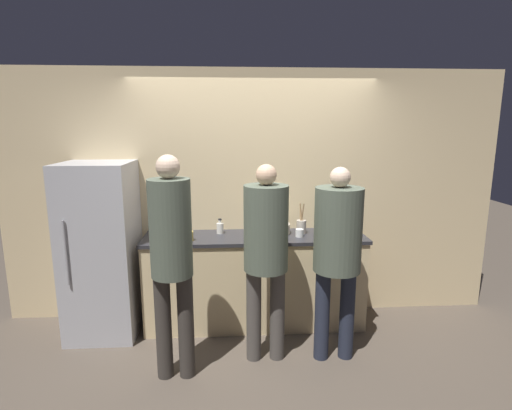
{
  "coord_description": "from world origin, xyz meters",
  "views": [
    {
      "loc": [
        -0.24,
        -3.54,
        2.03
      ],
      "look_at": [
        0.0,
        0.13,
        1.3
      ],
      "focal_mm": 28.0,
      "sensor_mm": 36.0,
      "label": 1
    }
  ],
  "objects_px": {
    "person_left": "(172,251)",
    "person_center": "(266,245)",
    "fruit_bowl": "(272,228)",
    "bottle_clear": "(220,228)",
    "utensil_crock": "(301,226)",
    "potted_plant": "(336,220)",
    "cup_white": "(299,233)",
    "person_right": "(337,244)",
    "cup_yellow": "(189,236)",
    "refrigerator": "(102,250)"
  },
  "relations": [
    {
      "from": "fruit_bowl",
      "to": "bottle_clear",
      "type": "relative_size",
      "value": 2.31
    },
    {
      "from": "person_center",
      "to": "person_right",
      "type": "height_order",
      "value": "person_center"
    },
    {
      "from": "fruit_bowl",
      "to": "potted_plant",
      "type": "bearing_deg",
      "value": -2.12
    },
    {
      "from": "person_left",
      "to": "person_center",
      "type": "xyz_separation_m",
      "value": [
        0.76,
        0.21,
        -0.03
      ]
    },
    {
      "from": "utensil_crock",
      "to": "cup_white",
      "type": "height_order",
      "value": "utensil_crock"
    },
    {
      "from": "cup_yellow",
      "to": "cup_white",
      "type": "bearing_deg",
      "value": 3.87
    },
    {
      "from": "person_left",
      "to": "fruit_bowl",
      "type": "distance_m",
      "value": 1.28
    },
    {
      "from": "person_left",
      "to": "refrigerator",
      "type": "bearing_deg",
      "value": 134.99
    },
    {
      "from": "person_right",
      "to": "bottle_clear",
      "type": "relative_size",
      "value": 11.1
    },
    {
      "from": "fruit_bowl",
      "to": "potted_plant",
      "type": "relative_size",
      "value": 1.43
    },
    {
      "from": "refrigerator",
      "to": "person_center",
      "type": "height_order",
      "value": "person_center"
    },
    {
      "from": "bottle_clear",
      "to": "person_right",
      "type": "bearing_deg",
      "value": -37.7
    },
    {
      "from": "refrigerator",
      "to": "cup_white",
      "type": "bearing_deg",
      "value": -0.26
    },
    {
      "from": "cup_yellow",
      "to": "potted_plant",
      "type": "bearing_deg",
      "value": 7.37
    },
    {
      "from": "utensil_crock",
      "to": "cup_white",
      "type": "relative_size",
      "value": 3.96
    },
    {
      "from": "person_right",
      "to": "bottle_clear",
      "type": "xyz_separation_m",
      "value": [
        -1.01,
        0.78,
        -0.04
      ]
    },
    {
      "from": "person_right",
      "to": "cup_yellow",
      "type": "relative_size",
      "value": 18.19
    },
    {
      "from": "person_right",
      "to": "cup_yellow",
      "type": "bearing_deg",
      "value": 157.91
    },
    {
      "from": "utensil_crock",
      "to": "bottle_clear",
      "type": "bearing_deg",
      "value": 176.13
    },
    {
      "from": "refrigerator",
      "to": "person_center",
      "type": "relative_size",
      "value": 0.98
    },
    {
      "from": "person_center",
      "to": "potted_plant",
      "type": "relative_size",
      "value": 6.94
    },
    {
      "from": "person_center",
      "to": "refrigerator",
      "type": "bearing_deg",
      "value": 159.32
    },
    {
      "from": "person_right",
      "to": "refrigerator",
      "type": "bearing_deg",
      "value": 164.15
    },
    {
      "from": "utensil_crock",
      "to": "cup_yellow",
      "type": "height_order",
      "value": "utensil_crock"
    },
    {
      "from": "refrigerator",
      "to": "person_right",
      "type": "height_order",
      "value": "person_right"
    },
    {
      "from": "person_center",
      "to": "utensil_crock",
      "type": "distance_m",
      "value": 0.82
    },
    {
      "from": "refrigerator",
      "to": "potted_plant",
      "type": "bearing_deg",
      "value": 2.68
    },
    {
      "from": "refrigerator",
      "to": "person_right",
      "type": "distance_m",
      "value": 2.25
    },
    {
      "from": "person_right",
      "to": "fruit_bowl",
      "type": "xyz_separation_m",
      "value": [
        -0.47,
        0.74,
        -0.05
      ]
    },
    {
      "from": "refrigerator",
      "to": "potted_plant",
      "type": "xyz_separation_m",
      "value": [
        2.33,
        0.11,
        0.23
      ]
    },
    {
      "from": "refrigerator",
      "to": "bottle_clear",
      "type": "relative_size",
      "value": 11.05
    },
    {
      "from": "fruit_bowl",
      "to": "person_right",
      "type": "bearing_deg",
      "value": -57.54
    },
    {
      "from": "refrigerator",
      "to": "cup_yellow",
      "type": "relative_size",
      "value": 18.12
    },
    {
      "from": "utensil_crock",
      "to": "potted_plant",
      "type": "bearing_deg",
      "value": -0.61
    },
    {
      "from": "utensil_crock",
      "to": "bottle_clear",
      "type": "relative_size",
      "value": 2.05
    },
    {
      "from": "bottle_clear",
      "to": "person_center",
      "type": "bearing_deg",
      "value": -61.76
    },
    {
      "from": "person_left",
      "to": "utensil_crock",
      "type": "distance_m",
      "value": 1.49
    },
    {
      "from": "person_center",
      "to": "person_left",
      "type": "bearing_deg",
      "value": -164.62
    },
    {
      "from": "utensil_crock",
      "to": "bottle_clear",
      "type": "height_order",
      "value": "utensil_crock"
    },
    {
      "from": "utensil_crock",
      "to": "person_right",
      "type": "bearing_deg",
      "value": -76.03
    },
    {
      "from": "person_right",
      "to": "cup_white",
      "type": "height_order",
      "value": "person_right"
    },
    {
      "from": "person_right",
      "to": "cup_white",
      "type": "bearing_deg",
      "value": 109.99
    },
    {
      "from": "bottle_clear",
      "to": "potted_plant",
      "type": "xyz_separation_m",
      "value": [
        1.19,
        -0.06,
        0.07
      ]
    },
    {
      "from": "bottle_clear",
      "to": "person_left",
      "type": "bearing_deg",
      "value": -110.1
    },
    {
      "from": "refrigerator",
      "to": "person_left",
      "type": "bearing_deg",
      "value": -45.01
    },
    {
      "from": "fruit_bowl",
      "to": "potted_plant",
      "type": "xyz_separation_m",
      "value": [
        0.65,
        -0.02,
        0.08
      ]
    },
    {
      "from": "cup_white",
      "to": "potted_plant",
      "type": "height_order",
      "value": "potted_plant"
    },
    {
      "from": "person_left",
      "to": "potted_plant",
      "type": "bearing_deg",
      "value": 30.38
    },
    {
      "from": "bottle_clear",
      "to": "cup_yellow",
      "type": "relative_size",
      "value": 1.64
    },
    {
      "from": "utensil_crock",
      "to": "bottle_clear",
      "type": "distance_m",
      "value": 0.83
    }
  ]
}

